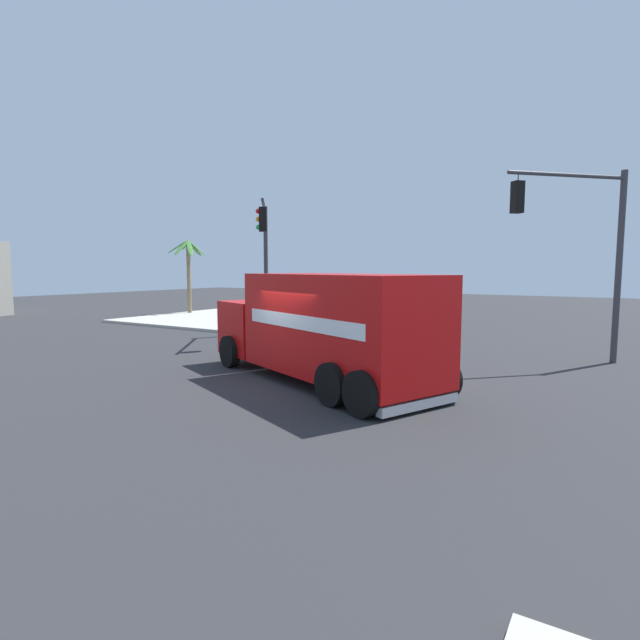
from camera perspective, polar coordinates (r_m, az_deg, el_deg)
name	(u,v)px	position (r m, az deg, el deg)	size (l,w,h in m)	color
ground_plane	(301,383)	(13.52, -2.22, -7.30)	(100.00, 100.00, 0.00)	#2B2B2D
sidewalk_corner_far	(245,318)	(30.87, -8.61, 0.25)	(11.69, 11.69, 0.14)	#B2ADA0
delivery_truck	(323,326)	(13.41, 0.38, -0.74)	(5.53, 8.34, 2.96)	red
traffic_light_primary	(586,237)	(17.92, 28.36, 8.39)	(3.12, 3.10, 6.22)	#38383D
traffic_light_secondary	(265,248)	(22.33, -6.40, 8.23)	(3.52, 2.64, 5.86)	#38383D
pickup_white	(347,313)	(26.75, 3.09, 0.86)	(2.53, 5.32, 1.38)	white
palm_tree_far	(188,263)	(34.43, -14.96, 6.34)	(2.64, 2.58, 4.88)	#7A6647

